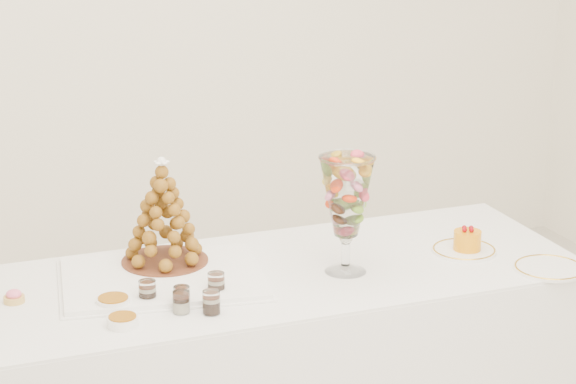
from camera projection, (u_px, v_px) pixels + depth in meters
name	position (u px, v px, depth m)	size (l,w,h in m)	color
buffet_table	(287.00, 372.00, 3.58)	(1.86, 0.78, 0.70)	white
lace_tray	(162.00, 278.00, 3.38)	(0.59, 0.45, 0.02)	white
macaron_vase	(347.00, 198.00, 3.39)	(0.17, 0.17, 0.37)	white
cake_plate	(464.00, 250.00, 3.63)	(0.21, 0.21, 0.01)	white
spare_plate	(549.00, 268.00, 3.48)	(0.22, 0.22, 0.01)	white
pink_tart	(14.00, 297.00, 3.23)	(0.06, 0.06, 0.04)	tan
verrine_a	(147.00, 292.00, 3.22)	(0.05, 0.05, 0.07)	white
verrine_b	(182.00, 297.00, 3.19)	(0.05, 0.05, 0.06)	white
verrine_c	(216.00, 284.00, 3.28)	(0.05, 0.05, 0.07)	white
verrine_d	(181.00, 302.00, 3.15)	(0.05, 0.05, 0.06)	white
verrine_e	(211.00, 302.00, 3.15)	(0.05, 0.05, 0.07)	white
ramekin_back	(113.00, 303.00, 3.19)	(0.10, 0.10, 0.03)	white
ramekin_front	(123.00, 322.00, 3.07)	(0.09, 0.09, 0.03)	white
croquembouche	(163.00, 212.00, 3.44)	(0.27, 0.27, 0.34)	#612E19
mousse_cake	(467.00, 240.00, 3.61)	(0.09, 0.09, 0.08)	orange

